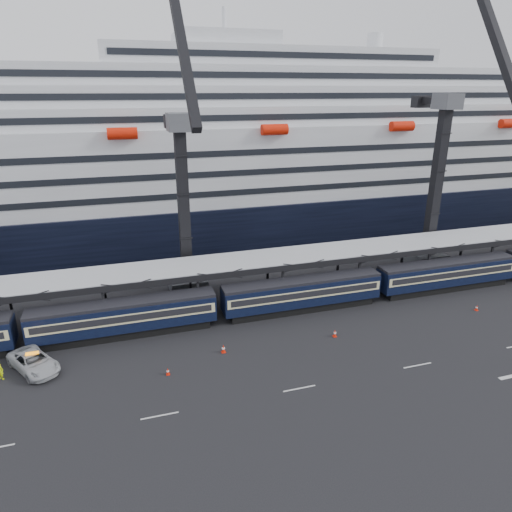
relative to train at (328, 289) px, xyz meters
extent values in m
plane|color=black|center=(4.65, -10.00, -2.20)|extent=(260.00, 260.00, 0.00)
cube|color=beige|center=(-21.35, -14.00, -2.19)|extent=(3.00, 0.15, 0.02)
cube|color=beige|center=(-9.35, -14.00, -2.19)|extent=(3.00, 0.15, 0.02)
cube|color=beige|center=(2.65, -14.00, -2.19)|extent=(3.00, 0.15, 0.02)
cube|color=beige|center=(9.65, -18.00, -2.19)|extent=(2.50, 0.40, 0.02)
cube|color=black|center=(-23.35, 0.00, -1.75)|extent=(17.48, 2.40, 0.90)
cube|color=black|center=(-23.35, 0.00, 0.05)|extent=(19.00, 2.80, 2.70)
cube|color=beige|center=(-23.35, 0.00, 0.35)|extent=(18.62, 2.92, 1.05)
cube|color=black|center=(-23.35, 0.00, 0.40)|extent=(17.86, 2.98, 0.70)
cube|color=black|center=(-23.35, 0.00, 1.55)|extent=(19.00, 2.50, 0.35)
cube|color=black|center=(-3.35, 0.00, -1.75)|extent=(17.48, 2.40, 0.90)
cube|color=black|center=(-3.35, 0.00, 0.05)|extent=(19.00, 2.80, 2.70)
cube|color=beige|center=(-3.35, 0.00, 0.35)|extent=(18.62, 2.92, 1.05)
cube|color=black|center=(-3.35, 0.00, 0.40)|extent=(17.86, 2.98, 0.70)
cube|color=black|center=(-3.35, 0.00, 1.55)|extent=(19.00, 2.50, 0.35)
cube|color=black|center=(16.65, 0.00, -1.75)|extent=(17.48, 2.40, 0.90)
cube|color=black|center=(16.65, 0.00, 0.05)|extent=(19.00, 2.80, 2.70)
cube|color=beige|center=(16.65, 0.00, 0.35)|extent=(18.62, 2.92, 1.05)
cube|color=black|center=(16.65, 0.00, 0.40)|extent=(17.86, 2.98, 0.70)
cube|color=black|center=(16.65, 0.00, 1.55)|extent=(19.00, 2.50, 0.35)
cube|color=#A0A3A8|center=(4.65, 4.00, 3.20)|extent=(130.00, 6.00, 0.25)
cube|color=black|center=(4.65, 1.00, 2.90)|extent=(130.00, 0.25, 0.70)
cube|color=black|center=(4.65, 7.00, 2.90)|extent=(130.00, 0.25, 0.70)
cube|color=black|center=(-35.35, 6.80, 0.50)|extent=(0.25, 0.25, 5.40)
cube|color=black|center=(-25.35, 1.20, 0.50)|extent=(0.25, 0.25, 5.40)
cube|color=black|center=(-25.35, 6.80, 0.50)|extent=(0.25, 0.25, 5.40)
cube|color=black|center=(-15.35, 1.20, 0.50)|extent=(0.25, 0.25, 5.40)
cube|color=black|center=(-15.35, 6.80, 0.50)|extent=(0.25, 0.25, 5.40)
cube|color=black|center=(-5.35, 1.20, 0.50)|extent=(0.25, 0.25, 5.40)
cube|color=black|center=(-5.35, 6.80, 0.50)|extent=(0.25, 0.25, 5.40)
cube|color=black|center=(4.65, 1.20, 0.50)|extent=(0.25, 0.25, 5.40)
cube|color=black|center=(4.65, 6.80, 0.50)|extent=(0.25, 0.25, 5.40)
cube|color=black|center=(14.65, 1.20, 0.50)|extent=(0.25, 0.25, 5.40)
cube|color=black|center=(14.65, 6.80, 0.50)|extent=(0.25, 0.25, 5.40)
cube|color=black|center=(24.65, 1.20, 0.50)|extent=(0.25, 0.25, 5.40)
cube|color=black|center=(24.65, 6.80, 0.50)|extent=(0.25, 0.25, 5.40)
cube|color=black|center=(4.65, 36.00, 1.30)|extent=(200.00, 28.00, 7.00)
cube|color=silver|center=(4.65, 36.00, 10.80)|extent=(190.00, 26.88, 12.00)
cube|color=silver|center=(4.65, 36.00, 18.30)|extent=(160.00, 24.64, 3.00)
cube|color=black|center=(4.65, 23.63, 18.30)|extent=(153.60, 0.12, 0.90)
cube|color=silver|center=(4.65, 36.00, 21.30)|extent=(124.00, 21.84, 3.00)
cube|color=black|center=(4.65, 25.03, 21.30)|extent=(119.04, 0.12, 0.90)
cube|color=silver|center=(4.65, 36.00, 24.30)|extent=(90.00, 19.04, 3.00)
cube|color=black|center=(4.65, 26.43, 24.30)|extent=(86.40, 0.12, 0.90)
cube|color=silver|center=(4.65, 36.00, 27.30)|extent=(56.00, 16.24, 3.00)
cube|color=black|center=(4.65, 27.83, 27.30)|extent=(53.76, 0.12, 0.90)
cube|color=silver|center=(-3.35, 36.00, 29.80)|extent=(16.00, 12.00, 2.50)
cylinder|color=silver|center=(24.65, 36.00, 30.30)|extent=(2.80, 2.80, 3.00)
cylinder|color=red|center=(-21.35, 21.96, 16.60)|extent=(4.00, 1.60, 1.60)
cylinder|color=red|center=(0.65, 21.96, 16.60)|extent=(4.00, 1.60, 1.60)
cylinder|color=red|center=(22.65, 21.96, 16.60)|extent=(4.00, 1.60, 1.60)
cylinder|color=red|center=(44.65, 21.96, 16.60)|extent=(4.00, 1.60, 1.60)
cube|color=#45484C|center=(-15.35, 9.00, -1.20)|extent=(4.50, 4.50, 2.00)
cube|color=black|center=(-15.35, 9.00, 8.80)|extent=(1.30, 1.30, 18.00)
cube|color=#45484C|center=(-15.35, 9.00, 18.80)|extent=(2.60, 3.20, 2.00)
cube|color=black|center=(-15.35, 3.21, 25.69)|extent=(0.90, 12.26, 14.37)
cube|color=black|center=(-15.35, 11.52, 18.80)|extent=(0.90, 5.04, 0.90)
cube|color=black|center=(-15.35, 14.04, 18.60)|extent=(2.20, 1.60, 1.60)
cube|color=#45484C|center=(19.65, 8.00, -1.20)|extent=(4.50, 4.50, 2.00)
cube|color=black|center=(19.65, 8.00, 9.80)|extent=(1.30, 1.30, 20.00)
cube|color=#45484C|center=(19.65, 8.00, 20.80)|extent=(2.60, 3.20, 2.00)
cube|color=black|center=(19.65, 2.26, 28.99)|extent=(0.90, 12.21, 16.90)
cube|color=black|center=(19.65, 10.80, 20.80)|extent=(0.90, 5.60, 0.90)
cube|color=black|center=(19.65, 13.60, 20.60)|extent=(2.20, 1.60, 1.60)
imported|color=#AAADB1|center=(-31.76, -4.16, -1.36)|extent=(5.60, 6.62, 1.68)
cube|color=red|center=(-20.04, -8.54, -2.18)|extent=(0.34, 0.34, 0.04)
cone|color=red|center=(-20.04, -8.54, -1.84)|extent=(0.29, 0.29, 0.65)
cylinder|color=white|center=(-20.04, -8.54, -1.84)|extent=(0.24, 0.24, 0.11)
cube|color=red|center=(-14.33, -6.38, -2.18)|extent=(0.43, 0.43, 0.05)
cone|color=red|center=(-14.33, -6.38, -1.75)|extent=(0.36, 0.36, 0.81)
cylinder|color=white|center=(-14.33, -6.38, -1.75)|extent=(0.31, 0.31, 0.14)
cube|color=red|center=(-2.43, -6.84, -2.18)|extent=(0.41, 0.41, 0.04)
cone|color=red|center=(-2.43, -6.84, -1.77)|extent=(0.34, 0.34, 0.77)
cylinder|color=white|center=(-2.43, -6.84, -1.77)|extent=(0.29, 0.29, 0.13)
cube|color=red|center=(16.26, -6.25, -2.18)|extent=(0.36, 0.36, 0.04)
cone|color=red|center=(16.26, -6.25, -1.83)|extent=(0.30, 0.30, 0.67)
cylinder|color=white|center=(16.26, -6.25, -1.83)|extent=(0.25, 0.25, 0.11)
camera|label=1|loc=(-22.74, -44.68, 22.32)|focal=32.00mm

